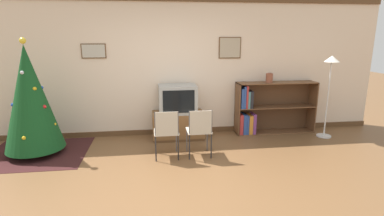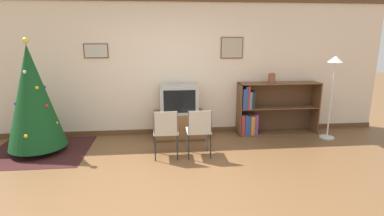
# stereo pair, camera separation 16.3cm
# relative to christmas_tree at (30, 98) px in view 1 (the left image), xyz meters

# --- Properties ---
(ground_plane) EXTENTS (24.00, 24.00, 0.00)m
(ground_plane) POSITION_rel_christmas_tree_xyz_m (2.25, -1.49, -0.97)
(ground_plane) COLOR brown
(wall_back) EXTENTS (8.92, 0.11, 2.70)m
(wall_back) POSITION_rel_christmas_tree_xyz_m (2.25, 0.84, 0.38)
(wall_back) COLOR beige
(wall_back) RESTS_ON ground_plane
(area_rug) EXTENTS (1.66, 1.49, 0.01)m
(area_rug) POSITION_rel_christmas_tree_xyz_m (-0.00, 0.00, -0.97)
(area_rug) COLOR #381919
(area_rug) RESTS_ON ground_plane
(christmas_tree) EXTENTS (0.94, 0.94, 1.94)m
(christmas_tree) POSITION_rel_christmas_tree_xyz_m (0.00, 0.00, 0.00)
(christmas_tree) COLOR maroon
(christmas_tree) RESTS_ON area_rug
(tv_console) EXTENTS (0.99, 0.55, 0.52)m
(tv_console) POSITION_rel_christmas_tree_xyz_m (2.47, 0.50, -0.71)
(tv_console) COLOR brown
(tv_console) RESTS_ON ground_plane
(television) EXTENTS (0.72, 0.51, 0.54)m
(television) POSITION_rel_christmas_tree_xyz_m (2.47, 0.50, -0.18)
(television) COLOR #9E9E99
(television) RESTS_ON tv_console
(folding_chair_left) EXTENTS (0.40, 0.40, 0.82)m
(folding_chair_left) POSITION_rel_christmas_tree_xyz_m (2.20, -0.50, -0.50)
(folding_chair_left) COLOR #BCB29E
(folding_chair_left) RESTS_ON ground_plane
(folding_chair_right) EXTENTS (0.40, 0.40, 0.82)m
(folding_chair_right) POSITION_rel_christmas_tree_xyz_m (2.74, -0.50, -0.50)
(folding_chair_right) COLOR #BCB29E
(folding_chair_right) RESTS_ON ground_plane
(bookshelf) EXTENTS (1.64, 0.36, 1.06)m
(bookshelf) POSITION_rel_christmas_tree_xyz_m (4.22, 0.62, -0.49)
(bookshelf) COLOR brown
(bookshelf) RESTS_ON ground_plane
(vase) EXTENTS (0.14, 0.14, 0.19)m
(vase) POSITION_rel_christmas_tree_xyz_m (4.32, 0.57, 0.18)
(vase) COLOR brown
(vase) RESTS_ON bookshelf
(standing_lamp) EXTENTS (0.28, 0.28, 1.61)m
(standing_lamp) POSITION_rel_christmas_tree_xyz_m (5.39, 0.19, 0.26)
(standing_lamp) COLOR silver
(standing_lamp) RESTS_ON ground_plane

